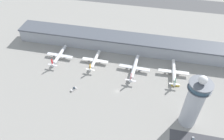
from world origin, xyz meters
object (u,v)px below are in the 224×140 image
(airplane_gate_delta, at_px, (174,72))
(service_truck_fuel, at_px, (175,85))
(service_truck_catering, at_px, (74,89))
(car_silver_sedan, at_px, (193,139))
(airplane_gate_alpha, at_px, (59,55))
(airplane_gate_bravo, at_px, (95,60))
(control_tower, at_px, (194,103))
(airplane_gate_charlie, at_px, (134,68))

(airplane_gate_delta, height_order, service_truck_fuel, airplane_gate_delta)
(service_truck_catering, height_order, car_silver_sedan, service_truck_catering)
(airplane_gate_alpha, bearing_deg, car_silver_sedan, -27.35)
(airplane_gate_alpha, xyz_separation_m, airplane_gate_delta, (129.40, -1.30, 0.39))
(car_silver_sedan, bearing_deg, airplane_gate_bravo, 143.79)
(airplane_gate_bravo, xyz_separation_m, car_silver_sedan, (103.69, -75.91, -3.16))
(control_tower, bearing_deg, airplane_gate_delta, 101.56)
(airplane_gate_bravo, distance_m, service_truck_catering, 45.30)
(airplane_gate_charlie, bearing_deg, control_tower, -45.87)
(control_tower, height_order, service_truck_fuel, control_tower)
(airplane_gate_charlie, distance_m, airplane_gate_delta, 41.83)
(control_tower, relative_size, airplane_gate_bravo, 1.61)
(service_truck_catering, distance_m, service_truck_fuel, 102.80)
(airplane_gate_alpha, height_order, airplane_gate_delta, airplane_gate_delta)
(control_tower, xyz_separation_m, service_truck_fuel, (-9.38, 41.82, -25.20))
(airplane_gate_delta, xyz_separation_m, service_truck_fuel, (2.33, -15.43, -3.41))
(airplane_gate_bravo, distance_m, service_truck_fuel, 91.02)
(airplane_gate_charlie, height_order, service_truck_fuel, airplane_gate_charlie)
(airplane_gate_delta, bearing_deg, service_truck_fuel, -81.40)
(airplane_gate_charlie, bearing_deg, airplane_gate_bravo, 175.24)
(control_tower, xyz_separation_m, airplane_gate_alpha, (-141.11, 58.56, -22.18))
(service_truck_fuel, xyz_separation_m, car_silver_sedan, (14.33, -58.83, -0.39))
(control_tower, xyz_separation_m, airplane_gate_bravo, (-98.74, 58.91, -22.43))
(service_truck_fuel, bearing_deg, control_tower, -77.36)
(control_tower, xyz_separation_m, car_silver_sedan, (4.95, -17.00, -25.59))
(service_truck_catering, bearing_deg, airplane_gate_charlie, 36.25)
(airplane_gate_charlie, distance_m, service_truck_fuel, 46.20)
(airplane_gate_delta, bearing_deg, airplane_gate_bravo, 178.91)
(service_truck_fuel, bearing_deg, airplane_gate_bravo, 169.17)
(airplane_gate_charlie, bearing_deg, airplane_gate_alpha, 177.77)
(service_truck_fuel, bearing_deg, car_silver_sedan, -76.31)
(control_tower, relative_size, airplane_gate_alpha, 1.49)
(airplane_gate_alpha, relative_size, service_truck_fuel, 4.48)
(airplane_gate_alpha, height_order, car_silver_sedan, airplane_gate_alpha)
(airplane_gate_alpha, distance_m, airplane_gate_charlie, 87.68)
(airplane_gate_delta, bearing_deg, control_tower, -78.44)
(control_tower, bearing_deg, airplane_gate_alpha, 157.46)
(airplane_gate_alpha, distance_m, service_truck_fuel, 132.82)
(airplane_gate_bravo, distance_m, car_silver_sedan, 128.55)
(airplane_gate_delta, bearing_deg, airplane_gate_charlie, -177.10)
(airplane_gate_delta, height_order, service_truck_catering, airplane_gate_delta)
(airplane_gate_bravo, relative_size, service_truck_fuel, 4.16)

